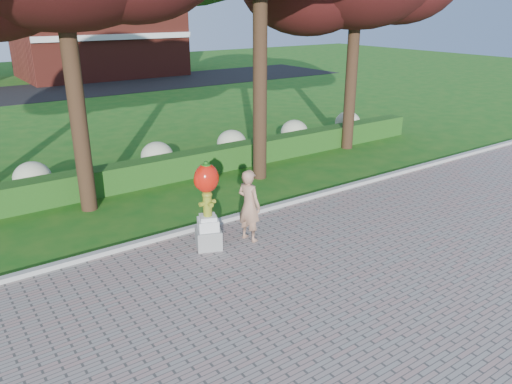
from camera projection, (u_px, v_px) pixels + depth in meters
ground at (276, 278)px, 10.45m from camera, size 100.00×100.00×0.00m
curb at (205, 226)px, 12.72m from camera, size 40.00×0.18×0.15m
lawn_hedge at (142, 173)px, 15.68m from camera, size 24.00×0.70×0.80m
hydrangea_row at (145, 158)px, 16.70m from camera, size 20.10×1.10×0.99m
street at (12, 95)px, 31.91m from camera, size 50.00×8.00×0.02m
building_right at (98, 34)px, 39.70m from camera, size 12.00×8.00×6.40m
hydrant_sculpture at (207, 203)px, 11.30m from camera, size 0.73×0.73×2.09m
woman at (249, 205)px, 11.77m from camera, size 0.57×0.73×1.76m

